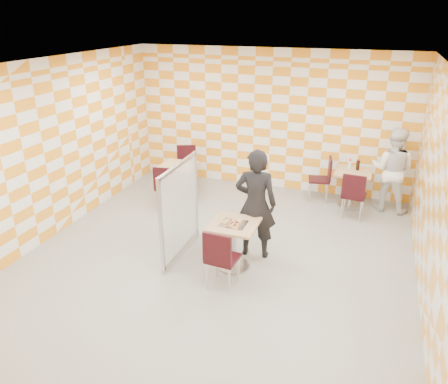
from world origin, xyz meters
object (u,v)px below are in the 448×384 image
Objects in this scene: second_table at (352,182)px; chair_empty_near at (166,184)px; man_white at (392,170)px; chair_second_side at (324,176)px; main_table at (234,238)px; chair_main_front at (220,256)px; man_dark at (256,204)px; chair_empty_far at (187,163)px; sport_bottle at (350,164)px; chair_second_front at (354,193)px; partition at (180,209)px; soda_bottle at (358,165)px; empty_table at (178,176)px.

second_table is 3.71m from chair_empty_near.
chair_second_side is at bearing 10.86° from man_white.
main_table is 0.81× the size of chair_empty_near.
man_dark is at bearing 79.89° from chair_main_front.
chair_empty_far is (-2.06, 3.49, 0.00)m from chair_main_front.
man_white is (2.23, 3.04, 0.33)m from main_table.
chair_empty_far is 3.50m from sport_bottle.
chair_empty_near is at bearing -83.72° from chair_empty_far.
sport_bottle is (-0.16, 0.76, 0.29)m from chair_second_front.
chair_main_front is 0.55× the size of man_white.
partition is 3.87m from soda_bottle.
soda_bottle is (0.07, 0.08, 0.34)m from second_table.
man_dark reaches higher than partition.
chair_main_front is (-1.51, -3.59, 0.04)m from second_table.
empty_table is at bearing -176.70° from chair_second_front.
partition is at bearing -55.94° from chair_empty_near.
chair_second_front is at bearing -89.84° from soda_bottle.
chair_main_front is at bearing -48.60° from chair_empty_near.
chair_second_front is at bearing 61.96° from chair_main_front.
main_table is 0.81× the size of chair_second_front.
empty_table is at bearing -166.39° from second_table.
partition is (0.98, -2.03, 0.28)m from empty_table.
man_dark reaches higher than empty_table.
main_table is at bearing -54.46° from chair_empty_far.
second_table is 0.81× the size of chair_second_side.
partition reaches higher than empty_table.
man_dark is 3.27m from man_white.
partition reaches higher than chair_second_front.
chair_second_side is 3.52m from partition.
second_table is 0.63m from chair_second_front.
chair_empty_far is 0.60× the size of partition.
chair_second_front reaches higher than main_table.
chair_main_front is at bearing -104.22° from chair_second_side.
chair_empty_near is (0.01, -0.59, 0.04)m from empty_table.
chair_main_front is 3.81m from chair_second_side.
main_table is at bearing -107.03° from chair_second_side.
chair_empty_near is at bearing -157.38° from second_table.
chair_main_front reaches higher than second_table.
chair_empty_far is (-3.57, -0.10, 0.04)m from second_table.
man_white is at bearing -4.13° from sport_bottle.
man_white is (4.13, 1.50, 0.29)m from chair_empty_near.
chair_empty_near is (-2.85, -1.53, 0.00)m from chair_second_side.
chair_empty_far is (-0.15, 1.32, 0.00)m from chair_empty_near.
main_table is at bearing -48.15° from empty_table.
sport_bottle is at bearing 51.72° from partition.
soda_bottle is (3.49, 1.51, 0.31)m from chair_empty_near.
main_table is 3.79m from man_white.
sport_bottle reaches higher than chair_second_side.
second_table is at bearing -10.22° from chair_second_side.
second_table is 3.26× the size of soda_bottle.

